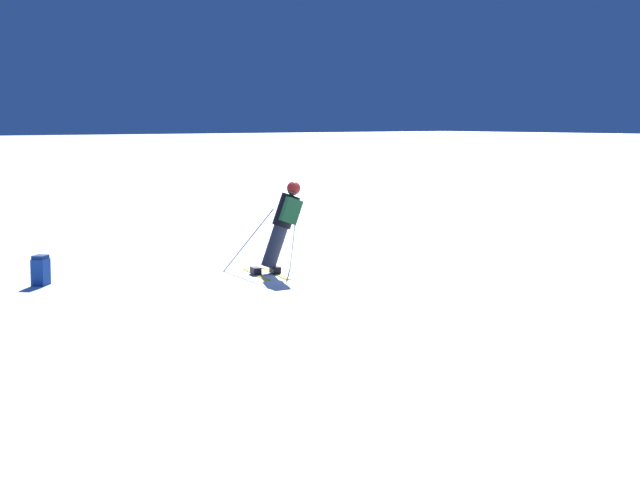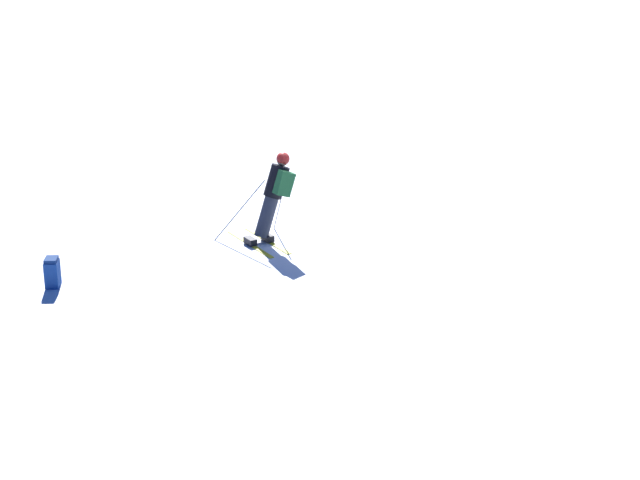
# 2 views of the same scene
# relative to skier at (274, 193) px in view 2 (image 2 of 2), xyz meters

# --- Properties ---
(ground_plane) EXTENTS (300.00, 300.00, 0.00)m
(ground_plane) POSITION_rel_skier_xyz_m (-1.07, -0.13, -0.91)
(ground_plane) COLOR white
(skier) EXTENTS (1.26, 1.66, 1.68)m
(skier) POSITION_rel_skier_xyz_m (0.00, 0.00, 0.00)
(skier) COLOR yellow
(skier) RESTS_ON ground
(spare_backpack) EXTENTS (0.37, 0.36, 0.50)m
(spare_backpack) POSITION_rel_skier_xyz_m (3.96, -1.39, -0.67)
(spare_backpack) COLOR #194293
(spare_backpack) RESTS_ON ground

